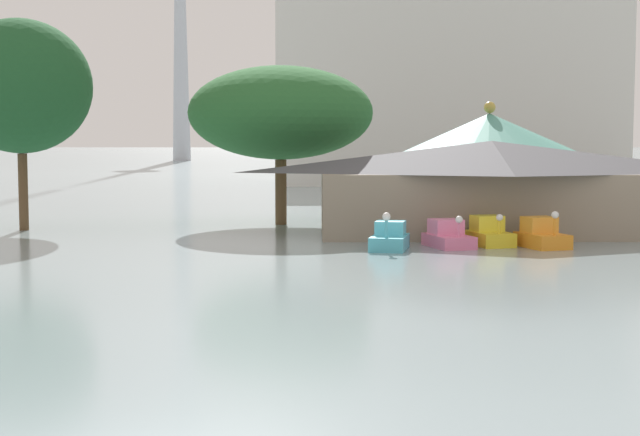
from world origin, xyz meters
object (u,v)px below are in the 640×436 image
shoreline_tree_tall_left (21,86)px  shoreline_tree_mid (281,113)px  green_roof_pavilion (489,159)px  pedal_boat_yellow (489,234)px  pedal_boat_pink (448,236)px  pedal_boat_cyan (390,238)px  boathouse (491,186)px  pedal_boat_orange (542,235)px  background_building_block (443,84)px

shoreline_tree_tall_left → shoreline_tree_mid: shoreline_tree_tall_left is taller
green_roof_pavilion → shoreline_tree_tall_left: 27.09m
pedal_boat_yellow → pedal_boat_pink: bearing=-86.1°
pedal_boat_pink → green_roof_pavilion: 14.85m
pedal_boat_yellow → pedal_boat_cyan: bearing=-84.9°
boathouse → pedal_boat_orange: bearing=-78.3°
pedal_boat_yellow → shoreline_tree_tall_left: size_ratio=0.25×
pedal_boat_yellow → boathouse: boathouse is taller
pedal_boat_cyan → background_building_block: bearing=-178.0°
boathouse → background_building_block: 62.56m
pedal_boat_yellow → boathouse: size_ratio=0.15×
pedal_boat_yellow → pedal_boat_orange: 2.37m
pedal_boat_cyan → boathouse: boathouse is taller
pedal_boat_yellow → background_building_block: (7.04, 66.55, 11.03)m
pedal_boat_cyan → pedal_boat_yellow: 4.98m
green_roof_pavilion → pedal_boat_yellow: bearing=-100.5°
pedal_boat_cyan → pedal_boat_orange: (6.93, 0.77, 0.04)m
pedal_boat_yellow → shoreline_tree_mid: (-9.99, 11.10, 5.89)m
pedal_boat_pink → shoreline_tree_mid: 15.40m
shoreline_tree_tall_left → pedal_boat_yellow: bearing=-17.7°
green_roof_pavilion → background_building_block: (4.61, 53.40, 7.80)m
pedal_boat_orange → shoreline_tree_tall_left: size_ratio=0.25×
pedal_boat_yellow → green_roof_pavilion: 13.77m
pedal_boat_orange → shoreline_tree_mid: shoreline_tree_mid is taller
pedal_boat_cyan → pedal_boat_yellow: (4.71, 1.61, 0.04)m
pedal_boat_yellow → background_building_block: size_ratio=0.07×
background_building_block → pedal_boat_cyan: bearing=-99.8°
pedal_boat_yellow → shoreline_tree_tall_left: 25.96m
pedal_boat_yellow → background_building_block: background_building_block is taller
pedal_boat_cyan → green_roof_pavilion: size_ratio=0.26×
pedal_boat_cyan → shoreline_tree_tall_left: (-19.06, 9.18, 7.22)m
green_roof_pavilion → shoreline_tree_mid: shoreline_tree_mid is taller
pedal_boat_yellow → pedal_boat_orange: pedal_boat_orange is taller
pedal_boat_orange → shoreline_tree_mid: 18.07m
pedal_boat_pink → pedal_boat_orange: bearing=72.1°
shoreline_tree_mid → background_building_block: (17.04, 55.45, 5.14)m
pedal_boat_cyan → shoreline_tree_tall_left: shoreline_tree_tall_left is taller
shoreline_tree_tall_left → pedal_boat_pink: bearing=-20.6°
green_roof_pavilion → boathouse: bearing=-99.8°
shoreline_tree_mid → background_building_block: size_ratio=0.27×
boathouse → green_roof_pavilion: green_roof_pavilion is taller
shoreline_tree_mid → shoreline_tree_tall_left: bearing=-165.6°
shoreline_tree_mid → background_building_block: background_building_block is taller
pedal_boat_yellow → background_building_block: bearing=160.2°
pedal_boat_cyan → green_roof_pavilion: (7.14, 14.77, 3.27)m
pedal_boat_cyan → pedal_boat_yellow: size_ratio=1.06×
pedal_boat_cyan → shoreline_tree_mid: 14.99m
pedal_boat_orange → shoreline_tree_tall_left: 28.25m
green_roof_pavilion → shoreline_tree_mid: (-12.43, -2.06, 2.66)m
pedal_boat_cyan → pedal_boat_pink: bearing=121.6°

